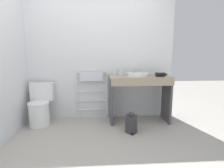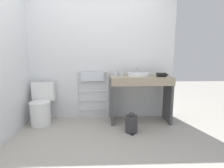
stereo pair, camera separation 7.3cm
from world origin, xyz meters
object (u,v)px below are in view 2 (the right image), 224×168
at_px(towel_radiator, 93,84).
at_px(cup_near_edge, 122,73).
at_px(cup_near_wall, 116,73).
at_px(trash_bin, 131,123).
at_px(sink_basin, 139,74).
at_px(hair_dryer, 162,75).
at_px(toilet, 41,107).

height_order(towel_radiator, cup_near_edge, towel_radiator).
distance_m(towel_radiator, cup_near_wall, 0.49).
relative_size(cup_near_wall, trash_bin, 0.25).
bearing_deg(cup_near_edge, sink_basin, -16.12).
relative_size(towel_radiator, hair_dryer, 4.40).
xyz_separation_m(toilet, sink_basin, (1.77, 0.05, 0.58)).
relative_size(cup_near_edge, trash_bin, 0.25).
bearing_deg(towel_radiator, sink_basin, -13.13).
bearing_deg(cup_near_edge, cup_near_wall, 147.01).
relative_size(sink_basin, cup_near_wall, 4.68).
bearing_deg(sink_basin, cup_near_wall, 159.06).
height_order(towel_radiator, trash_bin, towel_radiator).
bearing_deg(hair_dryer, cup_near_wall, 163.80).
distance_m(cup_near_wall, hair_dryer, 0.84).
height_order(towel_radiator, sink_basin, towel_radiator).
bearing_deg(trash_bin, towel_radiator, 134.32).
bearing_deg(cup_near_edge, trash_bin, -79.15).
distance_m(cup_near_edge, trash_bin, 0.94).
height_order(toilet, cup_near_wall, cup_near_wall).
bearing_deg(cup_near_edge, towel_radiator, 168.54).
xyz_separation_m(cup_near_wall, trash_bin, (0.21, -0.63, -0.75)).
distance_m(sink_basin, trash_bin, 0.90).
bearing_deg(sink_basin, towel_radiator, 166.87).
distance_m(towel_radiator, trash_bin, 1.09).
bearing_deg(trash_bin, hair_dryer, 33.80).
distance_m(sink_basin, cup_near_edge, 0.31).
distance_m(cup_near_wall, trash_bin, 1.00).
distance_m(sink_basin, hair_dryer, 0.41).
bearing_deg(hair_dryer, sink_basin, 168.88).
xyz_separation_m(toilet, cup_near_wall, (1.37, 0.20, 0.58)).
height_order(sink_basin, cup_near_edge, cup_near_edge).
height_order(cup_near_wall, trash_bin, cup_near_wall).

